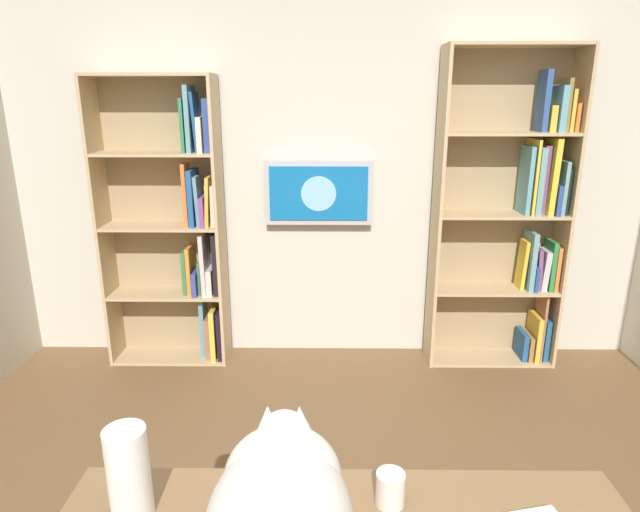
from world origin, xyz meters
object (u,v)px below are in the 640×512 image
object	(u,v)px
bookshelf_left	(516,216)
bookshelf_right	(178,229)
wall_mounted_tv	(319,193)
cat	(280,510)
paper_towel_roll	(129,474)
coffee_mug	(390,489)

from	to	relation	value
bookshelf_left	bookshelf_right	world-z (taller)	bookshelf_left
bookshelf_left	wall_mounted_tv	xyz separation A→B (m)	(1.34, -0.08, 0.14)
bookshelf_right	cat	distance (m)	2.72
paper_towel_roll	bookshelf_right	bearing A→B (deg)	-78.12
bookshelf_left	cat	world-z (taller)	bookshelf_left
cat	bookshelf_left	bearing A→B (deg)	-118.57
wall_mounted_tv	bookshelf_left	bearing A→B (deg)	176.50
bookshelf_right	paper_towel_roll	xyz separation A→B (m)	(-0.50, 2.39, -0.08)
bookshelf_left	wall_mounted_tv	size ratio (longest dim) A/B	2.90
bookshelf_left	paper_towel_roll	distance (m)	3.00
coffee_mug	wall_mounted_tv	bearing A→B (deg)	-84.64
bookshelf_left	wall_mounted_tv	world-z (taller)	bookshelf_left
cat	paper_towel_roll	size ratio (longest dim) A/B	2.41
wall_mounted_tv	paper_towel_roll	xyz separation A→B (m)	(0.46, 2.47, -0.32)
cat	paper_towel_roll	world-z (taller)	cat
bookshelf_left	bookshelf_right	xyz separation A→B (m)	(2.31, 0.00, -0.10)
wall_mounted_tv	cat	world-z (taller)	wall_mounted_tv
bookshelf_right	coffee_mug	world-z (taller)	bookshelf_right
bookshelf_left	paper_towel_roll	xyz separation A→B (m)	(1.80, 2.39, -0.18)
coffee_mug	bookshelf_left	bearing A→B (deg)	-115.45
bookshelf_left	paper_towel_roll	bearing A→B (deg)	52.94
bookshelf_right	wall_mounted_tv	world-z (taller)	bookshelf_right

